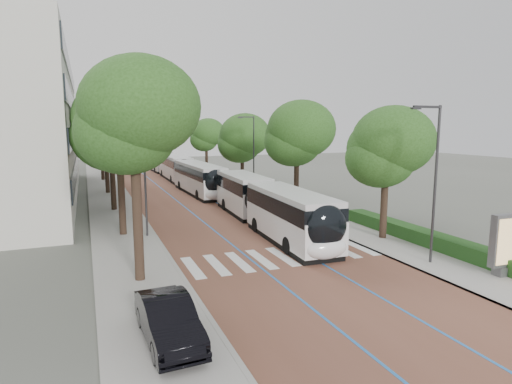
# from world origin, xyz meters

# --- Properties ---
(ground) EXTENTS (160.00, 160.00, 0.00)m
(ground) POSITION_xyz_m (0.00, 0.00, 0.00)
(ground) COLOR #51544C
(ground) RESTS_ON ground
(road) EXTENTS (11.00, 140.00, 0.02)m
(road) POSITION_xyz_m (0.00, 40.00, 0.01)
(road) COLOR brown
(road) RESTS_ON ground
(sidewalk_left) EXTENTS (4.00, 140.00, 0.12)m
(sidewalk_left) POSITION_xyz_m (-7.50, 40.00, 0.06)
(sidewalk_left) COLOR #999691
(sidewalk_left) RESTS_ON ground
(sidewalk_right) EXTENTS (4.00, 140.00, 0.12)m
(sidewalk_right) POSITION_xyz_m (7.50, 40.00, 0.06)
(sidewalk_right) COLOR #999691
(sidewalk_right) RESTS_ON ground
(kerb_left) EXTENTS (0.20, 140.00, 0.14)m
(kerb_left) POSITION_xyz_m (-5.60, 40.00, 0.06)
(kerb_left) COLOR gray
(kerb_left) RESTS_ON ground
(kerb_right) EXTENTS (0.20, 140.00, 0.14)m
(kerb_right) POSITION_xyz_m (5.60, 40.00, 0.06)
(kerb_right) COLOR gray
(kerb_right) RESTS_ON ground
(zebra_crossing) EXTENTS (10.55, 3.60, 0.01)m
(zebra_crossing) POSITION_xyz_m (0.20, 1.00, 0.03)
(zebra_crossing) COLOR silver
(zebra_crossing) RESTS_ON ground
(lane_line_left) EXTENTS (0.12, 126.00, 0.01)m
(lane_line_left) POSITION_xyz_m (-1.60, 40.00, 0.02)
(lane_line_left) COLOR #2366B2
(lane_line_left) RESTS_ON road
(lane_line_right) EXTENTS (0.12, 126.00, 0.01)m
(lane_line_right) POSITION_xyz_m (1.60, 40.00, 0.02)
(lane_line_right) COLOR #2366B2
(lane_line_right) RESTS_ON road
(hedge) EXTENTS (1.20, 14.00, 0.80)m
(hedge) POSITION_xyz_m (9.10, 0.00, 0.52)
(hedge) COLOR #1D4618
(hedge) RESTS_ON sidewalk_right
(streetlight_near) EXTENTS (1.82, 0.20, 8.00)m
(streetlight_near) POSITION_xyz_m (6.62, -3.00, 4.82)
(streetlight_near) COLOR #313133
(streetlight_near) RESTS_ON sidewalk_right
(streetlight_far) EXTENTS (1.82, 0.20, 8.00)m
(streetlight_far) POSITION_xyz_m (6.62, 22.00, 4.82)
(streetlight_far) COLOR #313133
(streetlight_far) RESTS_ON sidewalk_right
(lamp_post_left) EXTENTS (0.14, 0.14, 8.00)m
(lamp_post_left) POSITION_xyz_m (-6.10, 8.00, 4.12)
(lamp_post_left) COLOR #313133
(lamp_post_left) RESTS_ON sidewalk_left
(trees_left) EXTENTS (6.15, 60.28, 10.24)m
(trees_left) POSITION_xyz_m (-7.50, 23.36, 7.23)
(trees_left) COLOR black
(trees_left) RESTS_ON ground
(trees_right) EXTENTS (6.00, 47.02, 8.77)m
(trees_right) POSITION_xyz_m (7.70, 21.69, 5.73)
(trees_right) COLOR black
(trees_right) RESTS_ON ground
(lead_bus) EXTENTS (3.30, 18.49, 3.20)m
(lead_bus) POSITION_xyz_m (2.10, 7.38, 1.63)
(lead_bus) COLOR black
(lead_bus) RESTS_ON ground
(bus_queued_0) EXTENTS (2.87, 12.46, 3.20)m
(bus_queued_0) POSITION_xyz_m (1.48, 23.79, 1.62)
(bus_queued_0) COLOR silver
(bus_queued_0) RESTS_ON ground
(bus_queued_1) EXTENTS (2.66, 12.42, 3.20)m
(bus_queued_1) POSITION_xyz_m (1.61, 37.17, 1.62)
(bus_queued_1) COLOR silver
(bus_queued_1) RESTS_ON ground
(bus_queued_2) EXTENTS (3.06, 12.50, 3.20)m
(bus_queued_2) POSITION_xyz_m (1.38, 50.21, 1.62)
(bus_queued_2) COLOR silver
(bus_queued_2) RESTS_ON ground
(ad_panel) EXTENTS (1.44, 0.58, 2.94)m
(ad_panel) POSITION_xyz_m (8.42, -5.81, 1.66)
(ad_panel) COLOR #59595B
(ad_panel) RESTS_ON sidewalk_right
(parked_car) EXTENTS (1.74, 4.48, 1.46)m
(parked_car) POSITION_xyz_m (-7.31, -6.21, 0.85)
(parked_car) COLOR black
(parked_car) RESTS_ON sidewalk_left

